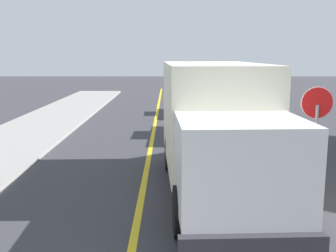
{
  "coord_description": "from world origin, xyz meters",
  "views": [
    {
      "loc": [
        0.65,
        -2.18,
        3.45
      ],
      "look_at": [
        0.6,
        9.25,
        1.4
      ],
      "focal_mm": 43.39,
      "sensor_mm": 36.0,
      "label": 1
    }
  ],
  "objects_px": {
    "parked_car_mid": "(197,100)",
    "stop_sign": "(318,119)",
    "parked_car_near": "(204,117)",
    "box_truck": "(218,123)"
  },
  "relations": [
    {
      "from": "box_truck",
      "to": "stop_sign",
      "type": "xyz_separation_m",
      "value": [
        2.49,
        0.05,
        0.09
      ]
    },
    {
      "from": "stop_sign",
      "to": "parked_car_near",
      "type": "bearing_deg",
      "value": 107.66
    },
    {
      "from": "parked_car_near",
      "to": "parked_car_mid",
      "type": "height_order",
      "value": "same"
    },
    {
      "from": "parked_car_mid",
      "to": "box_truck",
      "type": "bearing_deg",
      "value": -91.69
    },
    {
      "from": "stop_sign",
      "to": "parked_car_mid",
      "type": "bearing_deg",
      "value": 98.92
    },
    {
      "from": "parked_car_near",
      "to": "stop_sign",
      "type": "relative_size",
      "value": 1.67
    },
    {
      "from": "parked_car_near",
      "to": "parked_car_mid",
      "type": "xyz_separation_m",
      "value": [
        0.15,
        6.27,
        0.0
      ]
    },
    {
      "from": "parked_car_near",
      "to": "box_truck",
      "type": "bearing_deg",
      "value": -91.94
    },
    {
      "from": "parked_car_mid",
      "to": "stop_sign",
      "type": "distance_m",
      "value": 13.53
    },
    {
      "from": "box_truck",
      "to": "parked_car_near",
      "type": "bearing_deg",
      "value": 88.06
    }
  ]
}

